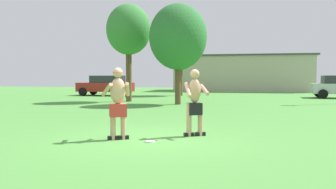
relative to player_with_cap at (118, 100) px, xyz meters
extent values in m
plane|color=#4C8E3D|center=(0.71, 0.16, -0.96)|extent=(80.00, 80.00, 0.00)
cube|color=black|center=(-0.11, -0.06, -0.92)|extent=(0.28, 0.22, 0.09)
cylinder|color=tan|center=(-0.11, -0.06, -0.53)|extent=(0.13, 0.13, 0.86)
cube|color=black|center=(0.11, 0.05, -0.92)|extent=(0.28, 0.22, 0.09)
cylinder|color=tan|center=(0.11, 0.05, -0.53)|extent=(0.13, 0.13, 0.86)
cube|color=red|center=(0.00, -0.01, -0.26)|extent=(0.46, 0.40, 0.31)
ellipsoid|color=tan|center=(0.00, -0.01, 0.21)|extent=(0.44, 0.37, 0.62)
cylinder|color=tan|center=(-0.26, -0.03, 0.24)|extent=(0.45, 0.48, 0.35)
cylinder|color=tan|center=(0.18, 0.20, 0.24)|extent=(0.25, 0.56, 0.37)
sphere|color=tan|center=(0.00, -0.01, 0.65)|extent=(0.24, 0.24, 0.24)
cone|color=red|center=(0.00, -0.01, 0.71)|extent=(0.34, 0.34, 0.13)
cube|color=black|center=(1.87, 0.98, -0.92)|extent=(0.28, 0.22, 0.09)
cylinder|color=tan|center=(1.87, 0.98, -0.54)|extent=(0.13, 0.13, 0.85)
cube|color=black|center=(1.60, 0.84, -0.92)|extent=(0.28, 0.22, 0.09)
cylinder|color=tan|center=(1.60, 0.84, -0.54)|extent=(0.13, 0.13, 0.85)
cube|color=black|center=(1.73, 0.91, -0.27)|extent=(0.42, 0.37, 0.31)
ellipsoid|color=tan|center=(1.73, 0.91, 0.19)|extent=(0.39, 0.35, 0.61)
cylinder|color=tan|center=(1.97, 0.92, 0.22)|extent=(0.32, 0.56, 0.29)
cylinder|color=tan|center=(1.58, 0.72, 0.22)|extent=(0.28, 0.54, 0.38)
sphere|color=tan|center=(1.73, 0.91, 0.62)|extent=(0.23, 0.23, 0.23)
cylinder|color=white|center=(0.85, -0.17, -0.95)|extent=(0.24, 0.24, 0.03)
cylinder|color=black|center=(8.12, 20.15, -0.64)|extent=(0.64, 0.23, 0.64)
cylinder|color=black|center=(8.08, 18.35, -0.64)|extent=(0.64, 0.23, 0.64)
cube|color=maroon|center=(-8.02, 19.05, -0.29)|extent=(4.40, 2.06, 0.70)
cube|color=#282D33|center=(-7.82, 19.04, 0.34)|extent=(2.50, 1.73, 0.56)
cylinder|color=black|center=(-9.57, 18.24, -0.64)|extent=(0.65, 0.26, 0.64)
cylinder|color=black|center=(-9.47, 20.04, -0.64)|extent=(0.65, 0.26, 0.64)
cylinder|color=black|center=(-6.57, 18.06, -0.64)|extent=(0.65, 0.26, 0.64)
cylinder|color=black|center=(-6.46, 19.86, -0.64)|extent=(0.65, 0.26, 0.64)
cube|color=#B2A893|center=(2.50, 30.74, 0.79)|extent=(13.44, 6.49, 3.51)
cube|color=#3F3F44|center=(2.50, 30.74, 2.63)|extent=(13.97, 6.75, 0.16)
cylinder|color=brown|center=(-4.00, 12.86, 0.67)|extent=(0.35, 0.35, 3.28)
ellipsoid|color=#387F38|center=(-4.00, 12.86, 3.38)|extent=(2.68, 2.68, 3.05)
cylinder|color=brown|center=(-2.17, 20.16, 0.29)|extent=(0.37, 0.37, 2.50)
ellipsoid|color=#2D7033|center=(-2.17, 20.16, 2.69)|extent=(2.79, 2.79, 3.28)
cylinder|color=brown|center=(-0.65, 11.20, 0.24)|extent=(0.32, 0.32, 2.41)
ellipsoid|color=#2D7033|center=(-0.65, 11.20, 2.69)|extent=(3.12, 3.12, 3.56)
camera|label=1|loc=(3.05, -8.32, 0.56)|focal=39.20mm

